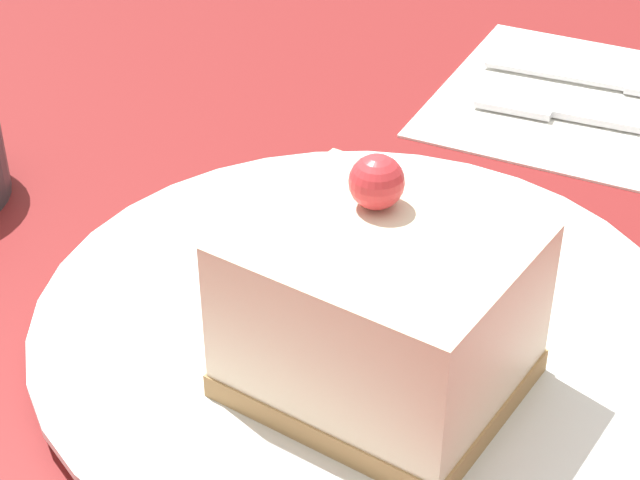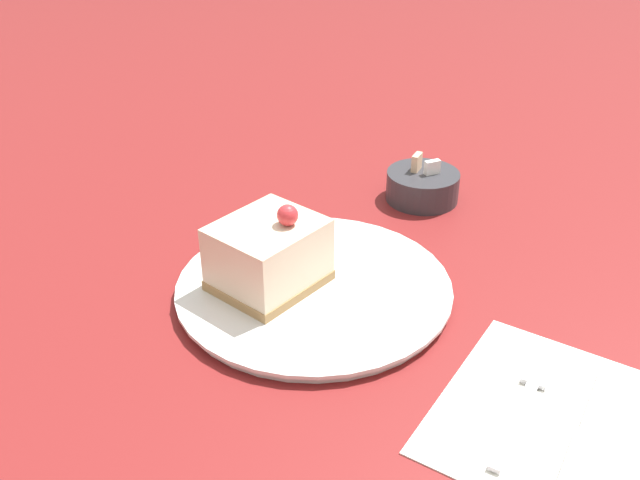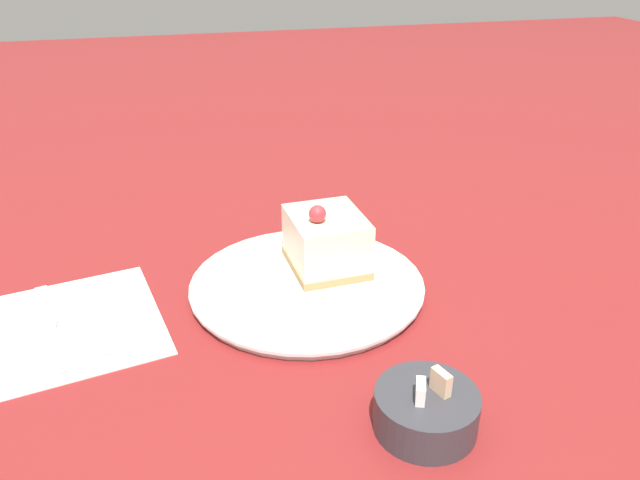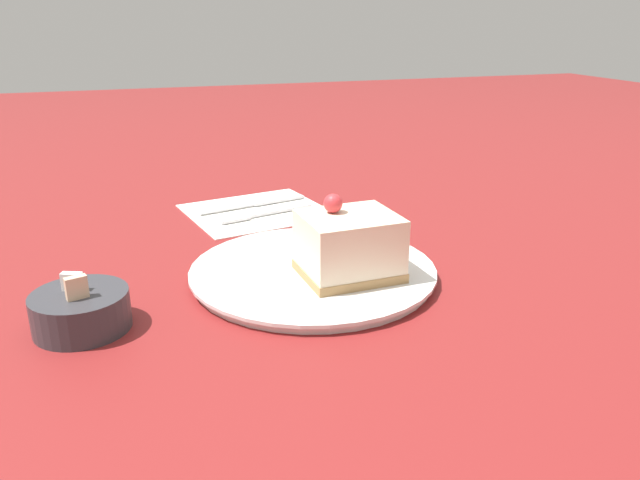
# 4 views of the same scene
# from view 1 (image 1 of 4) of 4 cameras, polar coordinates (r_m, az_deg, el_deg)

# --- Properties ---
(ground_plane) EXTENTS (4.00, 4.00, 0.00)m
(ground_plane) POSITION_cam_1_polar(r_m,az_deg,el_deg) (0.48, 2.74, -3.93)
(ground_plane) COLOR maroon
(plate) EXTENTS (0.28, 0.28, 0.01)m
(plate) POSITION_cam_1_polar(r_m,az_deg,el_deg) (0.47, 2.17, -4.38)
(plate) COLOR silver
(plate) RESTS_ON ground_plane
(cake_slice) EXTENTS (0.09, 0.11, 0.09)m
(cake_slice) POSITION_cam_1_polar(r_m,az_deg,el_deg) (0.41, 3.24, -3.82)
(cake_slice) COLOR #AD8451
(cake_slice) RESTS_ON plate
(napkin) EXTENTS (0.22, 0.23, 0.00)m
(napkin) POSITION_cam_1_polar(r_m,az_deg,el_deg) (0.68, 15.47, 6.80)
(napkin) COLOR white
(napkin) RESTS_ON ground_plane
(fork) EXTENTS (0.05, 0.15, 0.00)m
(fork) POSITION_cam_1_polar(r_m,az_deg,el_deg) (0.65, 13.77, 6.44)
(fork) COLOR silver
(fork) RESTS_ON napkin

